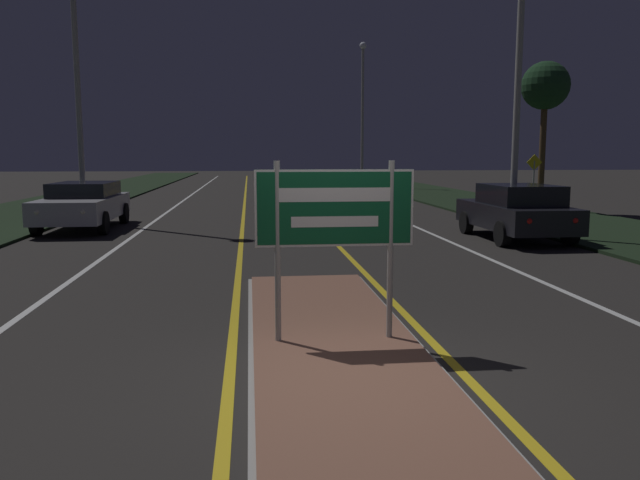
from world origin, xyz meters
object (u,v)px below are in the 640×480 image
(car_receding_1, at_px, (349,195))
(warning_sign, at_px, (534,177))
(streetlight_right_far, at_px, (363,102))
(car_approaching_0, at_px, (84,204))
(car_receding_0, at_px, (516,211))
(highway_sign, at_px, (335,216))
(streetlight_right_near, at_px, (521,5))

(car_receding_1, bearing_deg, warning_sign, -7.74)
(streetlight_right_far, bearing_deg, car_approaching_0, -119.91)
(streetlight_right_far, relative_size, car_approaching_0, 1.98)
(streetlight_right_far, relative_size, car_receding_0, 2.25)
(streetlight_right_far, bearing_deg, car_receding_1, -101.74)
(highway_sign, xyz_separation_m, streetlight_right_near, (6.18, 9.21, 4.59))
(highway_sign, relative_size, warning_sign, 0.96)
(streetlight_right_near, relative_size, car_receding_1, 2.06)
(highway_sign, relative_size, car_approaching_0, 0.43)
(car_approaching_0, bearing_deg, car_receding_0, -17.49)
(highway_sign, bearing_deg, car_receding_0, 55.18)
(streetlight_right_near, bearing_deg, streetlight_right_far, 89.14)
(streetlight_right_near, distance_m, streetlight_right_far, 25.16)
(highway_sign, bearing_deg, car_approaching_0, 115.56)
(car_receding_0, xyz_separation_m, car_approaching_0, (-12.08, 3.80, -0.01))
(warning_sign, bearing_deg, car_receding_1, 172.26)
(streetlight_right_far, bearing_deg, highway_sign, -100.80)
(car_approaching_0, bearing_deg, streetlight_right_near, -15.28)
(streetlight_right_far, height_order, car_approaching_0, streetlight_right_far)
(highway_sign, bearing_deg, warning_sign, 57.85)
(highway_sign, height_order, car_receding_0, highway_sign)
(highway_sign, xyz_separation_m, car_receding_1, (2.80, 16.29, -0.84))
(highway_sign, xyz_separation_m, car_receding_0, (6.08, 8.74, -0.78))
(streetlight_right_far, distance_m, car_receding_1, 19.13)
(highway_sign, relative_size, streetlight_right_near, 0.24)
(car_approaching_0, relative_size, warning_sign, 2.21)
(streetlight_right_near, bearing_deg, car_receding_1, 115.56)
(highway_sign, distance_m, car_receding_1, 16.55)
(streetlight_right_near, xyz_separation_m, car_receding_1, (-3.38, 7.07, -5.43))
(highway_sign, bearing_deg, car_receding_1, 80.25)
(streetlight_right_far, bearing_deg, car_receding_0, -91.08)
(car_approaching_0, bearing_deg, warning_sign, 10.19)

